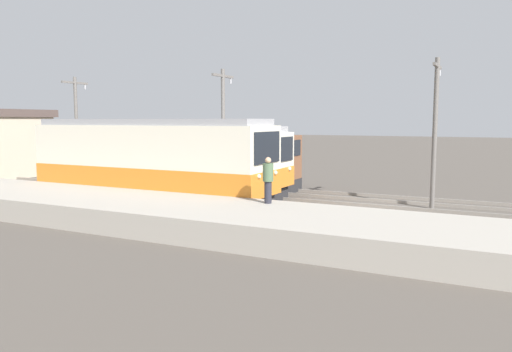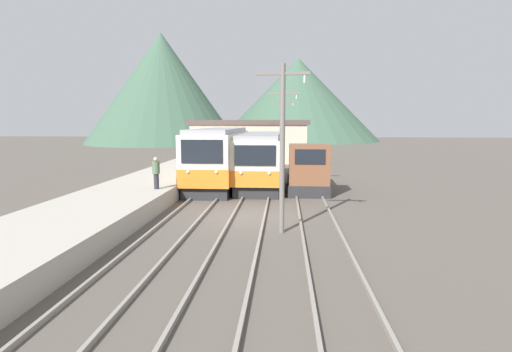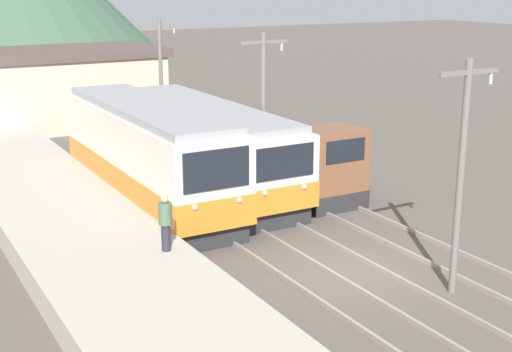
% 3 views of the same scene
% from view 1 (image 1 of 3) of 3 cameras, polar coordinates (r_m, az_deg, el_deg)
% --- Properties ---
extents(ground_plane, '(200.00, 200.00, 0.00)m').
position_cam_1_polar(ground_plane, '(21.57, 12.50, -3.88)').
color(ground_plane, '#564F47').
extents(platform_left, '(4.50, 54.00, 0.85)m').
position_cam_1_polar(platform_left, '(15.62, 6.76, -6.10)').
color(platform_left, '#ADA599').
rests_on(platform_left, ground).
extents(track_left, '(1.54, 60.00, 0.14)m').
position_cam_1_polar(track_left, '(19.09, 10.55, -4.95)').
color(track_left, gray).
rests_on(track_left, ground).
extents(track_center, '(1.54, 60.00, 0.14)m').
position_cam_1_polar(track_center, '(21.75, 12.64, -3.61)').
color(track_center, gray).
rests_on(track_center, ground).
extents(track_right, '(1.54, 60.00, 0.14)m').
position_cam_1_polar(track_right, '(24.63, 14.37, -2.49)').
color(track_right, gray).
rests_on(track_right, ground).
extents(commuter_train_left, '(2.84, 11.80, 3.85)m').
position_cam_1_polar(commuter_train_left, '(23.17, -11.87, 1.28)').
color(commuter_train_left, '#28282B').
rests_on(commuter_train_left, ground).
extents(commuter_train_center, '(2.84, 12.18, 3.51)m').
position_cam_1_polar(commuter_train_center, '(25.85, -9.27, 1.54)').
color(commuter_train_center, '#28282B').
rests_on(commuter_train_center, ground).
extents(shunting_locomotive, '(2.40, 5.67, 3.00)m').
position_cam_1_polar(shunting_locomotive, '(26.94, -0.59, 0.90)').
color(shunting_locomotive, '#28282B').
rests_on(shunting_locomotive, ground).
extents(catenary_mast_near, '(2.00, 0.20, 6.39)m').
position_cam_1_polar(catenary_mast_near, '(22.47, 19.78, 5.30)').
color(catenary_mast_near, slate).
rests_on(catenary_mast_near, ground).
extents(catenary_mast_mid, '(2.00, 0.20, 6.39)m').
position_cam_1_polar(catenary_mast_mid, '(25.91, -3.76, 5.76)').
color(catenary_mast_mid, slate).
rests_on(catenary_mast_mid, ground).
extents(catenary_mast_far, '(2.00, 0.20, 6.39)m').
position_cam_1_polar(catenary_mast_far, '(32.46, -19.81, 5.53)').
color(catenary_mast_far, slate).
rests_on(catenary_mast_far, ground).
extents(person_on_platform, '(0.38, 0.38, 1.65)m').
position_cam_1_polar(person_on_platform, '(17.65, 1.38, -0.27)').
color(person_on_platform, '#282833').
rests_on(person_on_platform, platform_left).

